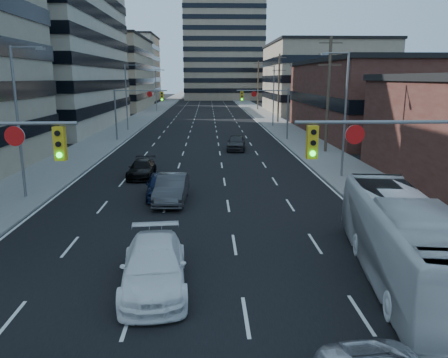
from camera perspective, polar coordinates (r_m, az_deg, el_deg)
road_surface at (r=136.32m, az=-2.39°, el=10.03°), size 18.00×300.00×0.02m
sidewalk_left at (r=136.86m, az=-7.28°, el=9.98°), size 5.00×300.00×0.15m
sidewalk_right at (r=136.75m, az=2.51°, el=10.06°), size 5.00×300.00×0.15m
office_left_mid at (r=72.01m, az=-25.91°, el=17.23°), size 26.00×34.00×28.00m
office_left_far at (r=108.97m, az=-15.57°, el=13.02°), size 20.00×30.00×16.00m
storefront_right_mid at (r=60.84m, az=20.78°, el=9.68°), size 20.00×30.00×9.00m
office_right_far at (r=97.22m, az=12.73°, el=12.63°), size 22.00×28.00×14.00m
apartment_tower at (r=157.73m, az=-0.12°, el=21.01°), size 26.00×26.00×58.00m
bg_block_left at (r=148.95m, az=-13.57°, el=13.79°), size 24.00×24.00×20.00m
bg_block_right at (r=139.69m, az=11.15°, el=12.33°), size 22.00×22.00×12.00m
signal_near_right at (r=15.93m, az=23.12°, el=1.57°), size 6.59×0.33×6.00m
signal_far_left at (r=51.89m, az=-11.51°, el=9.60°), size 6.09×0.33×6.00m
signal_far_right at (r=51.68m, az=5.80°, el=9.78°), size 6.09×0.33×6.00m
utility_pole_block at (r=43.70m, az=13.46°, el=10.84°), size 2.20×0.28×11.00m
utility_pole_midblock at (r=73.06m, az=7.16°, el=11.84°), size 2.20×0.28×11.00m
utility_pole_distant at (r=102.79m, az=4.47°, el=12.23°), size 2.20×0.28×11.00m
streetlight_left_near at (r=28.44m, az=-25.10°, el=7.50°), size 2.03×0.22×9.00m
streetlight_left_mid at (r=62.15m, az=-12.51°, el=10.78°), size 2.03×0.22×9.00m
streetlight_left_far at (r=96.78m, az=-8.79°, el=11.64°), size 2.03×0.22×9.00m
streetlight_right_near at (r=32.66m, az=15.31°, el=8.82°), size 2.03×0.22×9.00m
streetlight_right_far at (r=66.87m, az=6.36°, el=11.14°), size 2.03×0.22×9.00m
white_van at (r=15.75m, az=-9.12°, el=-11.16°), size 2.69×5.63×1.58m
transit_bus at (r=17.07m, az=22.50°, el=-7.42°), size 4.03×11.21×3.05m
sedan_blue at (r=27.23m, az=-8.27°, el=-0.81°), size 2.13×4.49×1.48m
sedan_grey_center at (r=26.10m, az=-6.85°, el=-1.24°), size 1.91×4.95×1.61m
sedan_black_far at (r=32.95m, az=-10.69°, el=1.34°), size 1.84×4.44×1.28m
sedan_grey_right at (r=44.79m, az=1.61°, el=4.79°), size 2.27×4.68×1.54m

